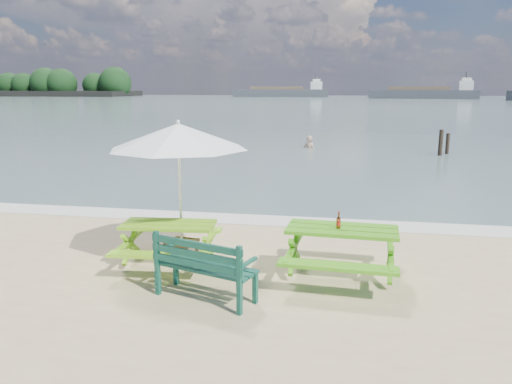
% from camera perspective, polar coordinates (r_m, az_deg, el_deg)
% --- Properties ---
extents(sea, '(300.00, 300.00, 0.00)m').
position_cam_1_polar(sea, '(91.27, 9.45, 9.95)').
color(sea, slate).
rests_on(sea, ground).
extents(foam_strip, '(22.00, 0.90, 0.01)m').
position_cam_1_polar(foam_strip, '(11.35, 1.18, -3.24)').
color(foam_strip, silver).
rests_on(foam_strip, ground).
extents(picnic_table_left, '(1.68, 1.84, 0.74)m').
position_cam_1_polar(picnic_table_left, '(8.62, -9.88, -5.99)').
color(picnic_table_left, '#74B61B').
rests_on(picnic_table_left, ground).
extents(picnic_table_right, '(1.82, 2.00, 0.82)m').
position_cam_1_polar(picnic_table_right, '(8.06, 9.71, -6.97)').
color(picnic_table_right, '#489A17').
rests_on(picnic_table_right, ground).
extents(park_bench, '(1.57, 0.95, 0.92)m').
position_cam_1_polar(park_bench, '(7.26, -5.78, -9.94)').
color(park_bench, '#0F3F32').
rests_on(park_bench, ground).
extents(side_table, '(0.56, 0.56, 0.31)m').
position_cam_1_polar(side_table, '(9.00, -8.45, -6.44)').
color(side_table, brown).
rests_on(side_table, ground).
extents(patio_umbrella, '(2.80, 2.80, 2.38)m').
position_cam_1_polar(patio_umbrella, '(8.59, -8.86, 6.30)').
color(patio_umbrella, silver).
rests_on(patio_umbrella, ground).
extents(beer_bottle, '(0.07, 0.07, 0.27)m').
position_cam_1_polar(beer_bottle, '(7.87, 9.41, -3.50)').
color(beer_bottle, '#924215').
rests_on(beer_bottle, picnic_table_right).
extents(swimmer, '(0.72, 0.61, 1.69)m').
position_cam_1_polar(swimmer, '(25.04, 6.11, 4.52)').
color(swimmer, tan).
rests_on(swimmer, ground).
extents(mooring_pilings, '(0.58, 0.78, 1.34)m').
position_cam_1_polar(mooring_pilings, '(23.67, 20.62, 5.02)').
color(mooring_pilings, black).
rests_on(mooring_pilings, ground).
extents(cargo_ships, '(133.09, 32.30, 4.40)m').
position_cam_1_polar(cargo_ships, '(134.93, 24.45, 10.17)').
color(cargo_ships, '#373B42').
rests_on(cargo_ships, ground).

